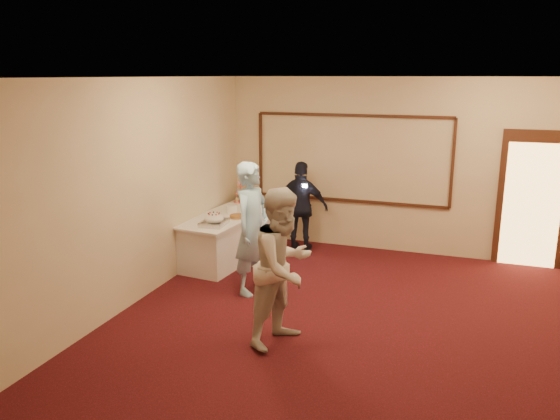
% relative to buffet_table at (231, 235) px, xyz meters
% --- Properties ---
extents(floor, '(7.00, 7.00, 0.00)m').
position_rel_buffet_table_xyz_m(floor, '(2.55, -2.20, -0.39)').
color(floor, black).
rests_on(floor, ground).
extents(room_walls, '(6.04, 7.04, 3.02)m').
position_rel_buffet_table_xyz_m(room_walls, '(2.55, -2.20, 1.64)').
color(room_walls, beige).
rests_on(room_walls, floor).
extents(wall_molding, '(3.45, 0.04, 1.55)m').
position_rel_buffet_table_xyz_m(wall_molding, '(1.75, 1.27, 1.21)').
color(wall_molding, '#361810').
rests_on(wall_molding, room_walls).
extents(doorway, '(1.05, 0.07, 2.20)m').
position_rel_buffet_table_xyz_m(doorway, '(4.70, 1.25, 0.69)').
color(doorway, '#361810').
rests_on(doorway, floor).
extents(buffet_table, '(1.13, 2.39, 0.77)m').
position_rel_buffet_table_xyz_m(buffet_table, '(0.00, 0.00, 0.00)').
color(buffet_table, silver).
rests_on(buffet_table, floor).
extents(pavlova_tray, '(0.39, 0.52, 0.18)m').
position_rel_buffet_table_xyz_m(pavlova_tray, '(0.07, -0.75, 0.46)').
color(pavlova_tray, '#A8A9AF').
rests_on(pavlova_tray, buffet_table).
extents(cupcake_stand, '(0.28, 0.28, 0.41)m').
position_rel_buffet_table_xyz_m(cupcake_stand, '(-0.17, 0.84, 0.53)').
color(cupcake_stand, '#EB615A').
rests_on(cupcake_stand, buffet_table).
extents(plate_stack_a, '(0.18, 0.18, 0.15)m').
position_rel_buffet_table_xyz_m(plate_stack_a, '(0.03, -0.00, 0.46)').
color(plate_stack_a, white).
rests_on(plate_stack_a, buffet_table).
extents(plate_stack_b, '(0.20, 0.20, 0.17)m').
position_rel_buffet_table_xyz_m(plate_stack_b, '(0.23, 0.35, 0.47)').
color(plate_stack_b, white).
rests_on(plate_stack_b, buffet_table).
extents(tart, '(0.29, 0.29, 0.06)m').
position_rel_buffet_table_xyz_m(tart, '(0.24, -0.26, 0.41)').
color(tart, white).
rests_on(tart, buffet_table).
extents(man, '(0.58, 0.76, 1.88)m').
position_rel_buffet_table_xyz_m(man, '(0.93, -1.28, 0.55)').
color(man, '#9DD0F7').
rests_on(man, floor).
extents(woman, '(0.96, 1.08, 1.83)m').
position_rel_buffet_table_xyz_m(woman, '(1.83, -2.55, 0.53)').
color(woman, beige).
rests_on(woman, floor).
extents(guest, '(0.94, 0.42, 1.59)m').
position_rel_buffet_table_xyz_m(guest, '(1.01, 0.75, 0.41)').
color(guest, black).
rests_on(guest, floor).
extents(camera_flash, '(0.07, 0.04, 0.05)m').
position_rel_buffet_table_xyz_m(camera_flash, '(1.12, 0.57, 0.82)').
color(camera_flash, white).
rests_on(camera_flash, guest).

